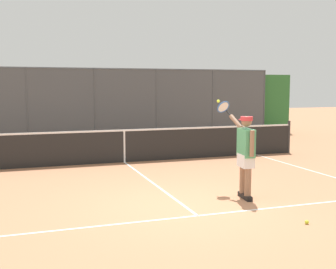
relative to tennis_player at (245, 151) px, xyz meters
The scene contains 6 objects.
ground_plane 1.64m from the tennis_player, ahead, with size 60.00×60.00×0.00m, color #B27551.
court_line_markings 1.98m from the tennis_player, 40.01° to the left, with size 8.76×10.04×0.01m.
fence_backdrop 10.61m from the tennis_player, 82.81° to the right, with size 18.53×1.37×2.93m.
tennis_net 4.94m from the tennis_player, 74.34° to the right, with size 11.25×0.09×1.07m.
tennis_player is the anchor object (origin of this frame).
tennis_ball_near_baseline 1.98m from the tennis_player, 95.47° to the left, with size 0.07×0.07×0.07m, color #CCDB33.
Camera 1 is at (2.79, 7.25, 2.21)m, focal length 45.98 mm.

